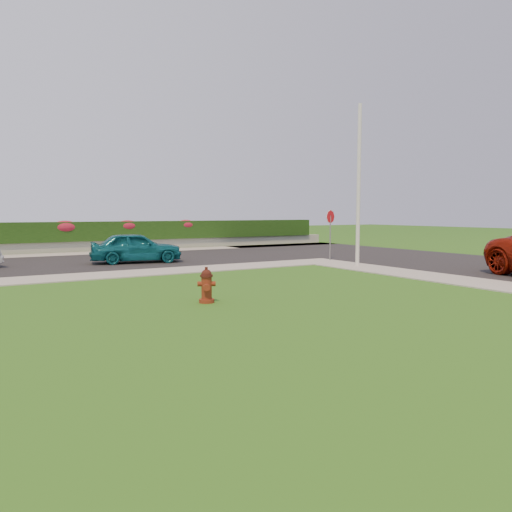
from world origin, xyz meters
TOP-DOWN VIEW (x-y plane):
  - ground at (0.00, 0.00)m, footprint 120.00×120.00m
  - street_right at (12.00, 4.00)m, footprint 8.00×32.00m
  - street_far at (-5.00, 14.00)m, footprint 26.00×8.00m
  - curb_corner at (7.00, 9.00)m, footprint 2.00×2.00m
  - sidewalk_beyond at (-1.00, 19.00)m, footprint 34.00×2.00m
  - retaining_wall at (-1.00, 20.50)m, footprint 34.00×0.40m
  - hedge at (-1.00, 20.60)m, footprint 32.00×0.90m
  - fire_hydrant at (-1.74, 2.36)m, footprint 0.46×0.44m
  - sedan_teal at (-0.22, 12.59)m, footprint 4.13×2.28m
  - utility_pole at (7.14, 6.60)m, footprint 0.16×0.16m
  - stop_sign at (7.78, 9.11)m, footprint 0.62×0.19m
  - flower_clump_d at (-1.70, 20.50)m, footprint 1.44×0.93m
  - flower_clump_e at (1.80, 20.50)m, footprint 1.31×0.84m
  - flower_clump_f at (5.54, 20.50)m, footprint 1.25×0.81m

SIDE VIEW (x-z plane):
  - ground at x=0.00m, z-range 0.00..0.00m
  - street_right at x=12.00m, z-range 0.00..0.04m
  - street_far at x=-5.00m, z-range 0.00..0.04m
  - curb_corner at x=7.00m, z-range 0.00..0.04m
  - sidewalk_beyond at x=-1.00m, z-range 0.00..0.04m
  - retaining_wall at x=-1.00m, z-range 0.00..0.60m
  - fire_hydrant at x=-1.74m, z-range -0.02..0.86m
  - sedan_teal at x=-0.22m, z-range 0.04..1.37m
  - hedge at x=-1.00m, z-range 0.60..1.70m
  - flower_clump_d at x=-1.70m, z-range 1.05..1.77m
  - flower_clump_e at x=1.80m, z-range 1.11..1.77m
  - flower_clump_f at x=5.54m, z-range 1.14..1.76m
  - stop_sign at x=7.78m, z-range 0.55..2.91m
  - utility_pole at x=7.14m, z-range 0.00..6.57m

